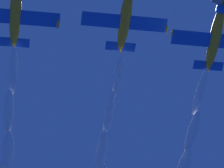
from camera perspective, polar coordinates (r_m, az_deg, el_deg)
The scene contains 3 objects.
airplane_lead at distance 60.91m, azimuth 11.20°, elevation 5.21°, with size 10.15×9.13×3.10m.
airplane_left_wingman at distance 60.91m, azimuth 1.47°, elevation 7.29°, with size 10.15×9.08×3.01m.
airplane_right_wingman at distance 59.78m, azimuth -10.45°, elevation 7.75°, with size 10.14×9.08×3.04m.
Camera 1 is at (3.72, -22.79, 1.89)m, focal length 84.03 mm.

